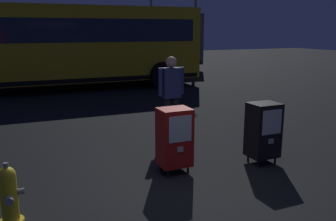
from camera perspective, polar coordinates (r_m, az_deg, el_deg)
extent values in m
plane|color=black|center=(5.01, 2.46, -13.21)|extent=(60.00, 60.00, 0.00)
cylinder|color=yellow|center=(4.58, -23.75, -12.49)|extent=(0.19, 0.19, 0.55)
sphere|color=yellow|center=(4.47, -24.06, -9.28)|extent=(0.19, 0.19, 0.19)
cylinder|color=gray|center=(4.43, -24.20, -7.84)|extent=(0.06, 0.06, 0.05)
cylinder|color=gray|center=(4.44, -23.76, -12.87)|extent=(0.09, 0.08, 0.09)
cylinder|color=gray|center=(4.55, -22.14, -11.71)|extent=(0.07, 0.07, 0.07)
cylinder|color=black|center=(6.12, 14.07, -8.08)|extent=(0.04, 0.04, 0.12)
cylinder|color=black|center=(6.32, 16.50, -7.55)|extent=(0.04, 0.04, 0.12)
cylinder|color=black|center=(6.32, 12.51, -7.30)|extent=(0.04, 0.04, 0.12)
cylinder|color=black|center=(6.52, 14.91, -6.82)|extent=(0.04, 0.04, 0.12)
cube|color=black|center=(6.16, 14.77, -2.97)|extent=(0.48, 0.40, 0.90)
cube|color=#B2B7BF|center=(5.96, 16.08, -1.78)|extent=(0.36, 0.01, 0.40)
cube|color=gray|center=(6.05, 15.91, -4.68)|extent=(0.10, 0.02, 0.08)
cylinder|color=black|center=(5.56, 0.02, -9.84)|extent=(0.04, 0.04, 0.12)
cylinder|color=black|center=(5.69, 3.16, -9.30)|extent=(0.04, 0.04, 0.12)
cylinder|color=black|center=(5.79, -1.11, -8.87)|extent=(0.04, 0.04, 0.12)
cylinder|color=black|center=(5.92, 1.92, -8.38)|extent=(0.04, 0.04, 0.12)
cube|color=#9E1411|center=(5.57, 1.02, -4.21)|extent=(0.48, 0.40, 0.90)
cube|color=#B2B7BF|center=(5.34, 1.96, -2.95)|extent=(0.36, 0.01, 0.40)
cube|color=gray|center=(5.43, 1.94, -6.16)|extent=(0.10, 0.02, 0.08)
cylinder|color=black|center=(7.30, -0.13, -1.29)|extent=(0.14, 0.14, 0.85)
cylinder|color=black|center=(7.37, 1.15, -1.16)|extent=(0.14, 0.14, 0.85)
cube|color=navy|center=(7.20, 0.53, 4.39)|extent=(0.36, 0.20, 0.60)
sphere|color=tan|center=(7.15, 0.53, 7.64)|extent=(0.22, 0.22, 0.22)
cylinder|color=navy|center=(7.10, -1.17, 4.52)|extent=(0.09, 0.09, 0.55)
cylinder|color=navy|center=(7.29, 2.18, 4.72)|extent=(0.09, 0.09, 0.55)
cube|color=gold|center=(13.95, -17.31, 10.01)|extent=(10.55, 2.70, 2.65)
cube|color=#1E2838|center=(13.94, -17.44, 11.96)|extent=(9.92, 2.71, 0.80)
cube|color=black|center=(14.05, -16.98, 5.02)|extent=(10.34, 2.71, 0.16)
cylinder|color=black|center=(13.70, -0.90, 5.60)|extent=(1.01, 0.30, 1.00)
cylinder|color=black|center=(16.04, -4.25, 6.60)|extent=(1.01, 0.30, 1.00)
cube|color=#4C5156|center=(19.14, -10.65, 10.93)|extent=(10.64, 3.18, 2.65)
cube|color=#1E2838|center=(19.14, -10.71, 12.35)|extent=(10.01, 3.16, 0.80)
cube|color=black|center=(19.22, -10.50, 7.28)|extent=(10.43, 3.18, 0.16)
cylinder|color=black|center=(18.98, 1.24, 7.57)|extent=(1.02, 0.34, 1.00)
cylinder|color=black|center=(21.32, -1.22, 8.13)|extent=(1.02, 0.34, 1.00)
cylinder|color=black|center=(17.71, -21.66, 6.32)|extent=(1.02, 0.34, 1.00)
cylinder|color=black|center=(20.20, -21.52, 7.01)|extent=(1.02, 0.34, 1.00)
cylinder|color=#4C4F54|center=(22.12, -2.69, 15.60)|extent=(0.14, 0.14, 6.64)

